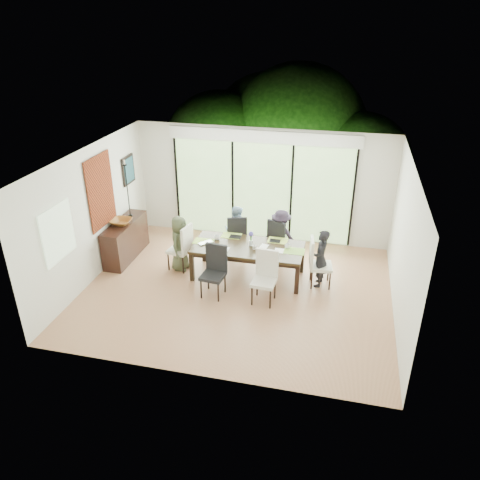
% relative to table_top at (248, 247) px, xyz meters
% --- Properties ---
extents(floor, '(6.00, 5.00, 0.01)m').
position_rel_table_top_xyz_m(floor, '(-0.09, -0.59, -0.68)').
color(floor, brown).
rests_on(floor, ground).
extents(ceiling, '(6.00, 5.00, 0.01)m').
position_rel_table_top_xyz_m(ceiling, '(-0.09, -0.59, 2.03)').
color(ceiling, white).
rests_on(ceiling, wall_back).
extents(wall_back, '(6.00, 0.02, 2.70)m').
position_rel_table_top_xyz_m(wall_back, '(-0.09, 1.92, 0.67)').
color(wall_back, silver).
rests_on(wall_back, floor).
extents(wall_front, '(6.00, 0.02, 2.70)m').
position_rel_table_top_xyz_m(wall_front, '(-0.09, -3.10, 0.67)').
color(wall_front, white).
rests_on(wall_front, floor).
extents(wall_left, '(0.02, 5.00, 2.70)m').
position_rel_table_top_xyz_m(wall_left, '(-3.10, -0.59, 0.67)').
color(wall_left, silver).
rests_on(wall_left, floor).
extents(wall_right, '(0.02, 5.00, 2.70)m').
position_rel_table_top_xyz_m(wall_right, '(2.92, -0.59, 0.67)').
color(wall_right, white).
rests_on(wall_right, floor).
extents(glass_doors, '(4.20, 0.02, 2.30)m').
position_rel_table_top_xyz_m(glass_doors, '(-0.09, 1.88, 0.52)').
color(glass_doors, '#598C3F').
rests_on(glass_doors, wall_back).
extents(blinds_header, '(4.40, 0.06, 0.28)m').
position_rel_table_top_xyz_m(blinds_header, '(-0.09, 1.87, 1.82)').
color(blinds_header, white).
rests_on(blinds_header, wall_back).
extents(mullion_a, '(0.05, 0.04, 2.30)m').
position_rel_table_top_xyz_m(mullion_a, '(-2.19, 1.87, 0.52)').
color(mullion_a, black).
rests_on(mullion_a, wall_back).
extents(mullion_b, '(0.05, 0.04, 2.30)m').
position_rel_table_top_xyz_m(mullion_b, '(-0.79, 1.87, 0.52)').
color(mullion_b, black).
rests_on(mullion_b, wall_back).
extents(mullion_c, '(0.05, 0.04, 2.30)m').
position_rel_table_top_xyz_m(mullion_c, '(0.61, 1.87, 0.52)').
color(mullion_c, black).
rests_on(mullion_c, wall_back).
extents(mullion_d, '(0.05, 0.04, 2.30)m').
position_rel_table_top_xyz_m(mullion_d, '(2.01, 1.87, 0.52)').
color(mullion_d, black).
rests_on(mullion_d, wall_back).
extents(side_window, '(0.02, 0.90, 1.00)m').
position_rel_table_top_xyz_m(side_window, '(-3.06, -1.79, 0.82)').
color(side_window, '#8CAD7F').
rests_on(side_window, wall_left).
extents(deck, '(6.00, 1.80, 0.10)m').
position_rel_table_top_xyz_m(deck, '(-0.09, 2.81, -0.73)').
color(deck, brown).
rests_on(deck, ground).
extents(rail_top, '(6.00, 0.08, 0.06)m').
position_rel_table_top_xyz_m(rail_top, '(-0.09, 3.61, -0.13)').
color(rail_top, brown).
rests_on(rail_top, deck).
extents(foliage_left, '(3.20, 3.20, 3.20)m').
position_rel_table_top_xyz_m(foliage_left, '(-1.89, 4.61, 0.76)').
color(foliage_left, '#14380F').
rests_on(foliage_left, ground).
extents(foliage_mid, '(4.00, 4.00, 4.00)m').
position_rel_table_top_xyz_m(foliage_mid, '(0.31, 5.21, 1.12)').
color(foliage_mid, '#14380F').
rests_on(foliage_mid, ground).
extents(foliage_right, '(2.80, 2.80, 2.80)m').
position_rel_table_top_xyz_m(foliage_right, '(2.11, 4.41, 0.58)').
color(foliage_right, '#14380F').
rests_on(foliage_right, ground).
extents(foliage_far, '(3.60, 3.60, 3.60)m').
position_rel_table_top_xyz_m(foliage_far, '(-0.69, 5.91, 0.94)').
color(foliage_far, '#14380F').
rests_on(foliage_far, ground).
extents(table_top, '(2.25, 1.03, 0.06)m').
position_rel_table_top_xyz_m(table_top, '(0.00, 0.00, 0.00)').
color(table_top, black).
rests_on(table_top, floor).
extents(table_apron, '(2.07, 0.84, 0.09)m').
position_rel_table_top_xyz_m(table_apron, '(0.00, 0.00, -0.08)').
color(table_apron, black).
rests_on(table_apron, floor).
extents(table_leg_fl, '(0.08, 0.08, 0.65)m').
position_rel_table_top_xyz_m(table_leg_fl, '(-1.08, -0.43, -0.35)').
color(table_leg_fl, black).
rests_on(table_leg_fl, floor).
extents(table_leg_fr, '(0.08, 0.08, 0.65)m').
position_rel_table_top_xyz_m(table_leg_fr, '(1.08, -0.43, -0.35)').
color(table_leg_fr, black).
rests_on(table_leg_fr, floor).
extents(table_leg_bl, '(0.08, 0.08, 0.65)m').
position_rel_table_top_xyz_m(table_leg_bl, '(-1.08, 0.43, -0.35)').
color(table_leg_bl, black).
rests_on(table_leg_bl, floor).
extents(table_leg_br, '(0.08, 0.08, 0.65)m').
position_rel_table_top_xyz_m(table_leg_br, '(1.08, 0.43, -0.35)').
color(table_leg_br, black).
rests_on(table_leg_br, floor).
extents(chair_left_end, '(0.50, 0.50, 1.03)m').
position_rel_table_top_xyz_m(chair_left_end, '(-1.50, 0.00, -0.16)').
color(chair_left_end, silver).
rests_on(chair_left_end, floor).
extents(chair_right_end, '(0.49, 0.49, 1.03)m').
position_rel_table_top_xyz_m(chair_right_end, '(1.50, 0.00, -0.16)').
color(chair_right_end, white).
rests_on(chair_right_end, floor).
extents(chair_far_left, '(0.54, 0.54, 1.03)m').
position_rel_table_top_xyz_m(chair_far_left, '(-0.45, 0.85, -0.16)').
color(chair_far_left, black).
rests_on(chair_far_left, floor).
extents(chair_far_right, '(0.56, 0.56, 1.03)m').
position_rel_table_top_xyz_m(chair_far_right, '(0.55, 0.85, -0.16)').
color(chair_far_right, black).
rests_on(chair_far_right, floor).
extents(chair_near_left, '(0.48, 0.48, 1.03)m').
position_rel_table_top_xyz_m(chair_near_left, '(-0.50, -0.87, -0.16)').
color(chair_near_left, black).
rests_on(chair_near_left, floor).
extents(chair_near_right, '(0.47, 0.47, 1.03)m').
position_rel_table_top_xyz_m(chair_near_right, '(0.50, -0.87, -0.16)').
color(chair_near_right, silver).
rests_on(chair_near_right, floor).
extents(person_left_end, '(0.41, 0.60, 1.21)m').
position_rel_table_top_xyz_m(person_left_end, '(-1.48, 0.00, -0.07)').
color(person_left_end, '#444C33').
rests_on(person_left_end, floor).
extents(person_right_end, '(0.39, 0.59, 1.21)m').
position_rel_table_top_xyz_m(person_right_end, '(1.48, 0.00, -0.07)').
color(person_right_end, black).
rests_on(person_right_end, floor).
extents(person_far_left, '(0.63, 0.48, 1.21)m').
position_rel_table_top_xyz_m(person_far_left, '(-0.45, 0.83, -0.07)').
color(person_far_left, '#7D9CB5').
rests_on(person_far_left, floor).
extents(person_far_right, '(0.62, 0.45, 1.21)m').
position_rel_table_top_xyz_m(person_far_right, '(0.55, 0.83, -0.07)').
color(person_far_right, '#251C2A').
rests_on(person_far_right, floor).
extents(placemat_left, '(0.41, 0.30, 0.01)m').
position_rel_table_top_xyz_m(placemat_left, '(-0.95, 0.00, 0.03)').
color(placemat_left, '#91B340').
rests_on(placemat_left, table_top).
extents(placemat_right, '(0.41, 0.30, 0.01)m').
position_rel_table_top_xyz_m(placemat_right, '(0.95, 0.00, 0.03)').
color(placemat_right, '#76A53B').
rests_on(placemat_right, table_top).
extents(placemat_far_l, '(0.41, 0.30, 0.01)m').
position_rel_table_top_xyz_m(placemat_far_l, '(-0.45, 0.40, 0.03)').
color(placemat_far_l, '#99BA42').
rests_on(placemat_far_l, table_top).
extents(placemat_far_r, '(0.41, 0.30, 0.01)m').
position_rel_table_top_xyz_m(placemat_far_r, '(0.55, 0.40, 0.03)').
color(placemat_far_r, '#9DB340').
rests_on(placemat_far_r, table_top).
extents(placemat_paper, '(0.41, 0.30, 0.01)m').
position_rel_table_top_xyz_m(placemat_paper, '(-0.55, -0.30, 0.03)').
color(placemat_paper, white).
rests_on(placemat_paper, table_top).
extents(tablet_far_l, '(0.24, 0.17, 0.01)m').
position_rel_table_top_xyz_m(tablet_far_l, '(-0.35, 0.35, 0.04)').
color(tablet_far_l, black).
rests_on(tablet_far_l, table_top).
extents(tablet_far_r, '(0.23, 0.16, 0.01)m').
position_rel_table_top_xyz_m(tablet_far_r, '(0.50, 0.35, 0.04)').
color(tablet_far_r, black).
rests_on(tablet_far_r, table_top).
extents(papers, '(0.28, 0.21, 0.00)m').
position_rel_table_top_xyz_m(papers, '(0.70, -0.05, 0.03)').
color(papers, white).
rests_on(papers, table_top).
extents(platter_base, '(0.24, 0.24, 0.02)m').
position_rel_table_top_xyz_m(platter_base, '(-0.55, -0.30, 0.05)').
color(platter_base, white).
rests_on(platter_base, table_top).
extents(platter_snacks, '(0.19, 0.19, 0.01)m').
position_rel_table_top_xyz_m(platter_snacks, '(-0.55, -0.30, 0.06)').
color(platter_snacks, '#C25016').
rests_on(platter_snacks, table_top).
extents(vase, '(0.08, 0.08, 0.11)m').
position_rel_table_top_xyz_m(vase, '(0.05, 0.05, 0.08)').
color(vase, silver).
rests_on(vase, table_top).
extents(hyacinth_stems, '(0.04, 0.04, 0.15)m').
position_rel_table_top_xyz_m(hyacinth_stems, '(0.05, 0.05, 0.20)').
color(hyacinth_stems, '#337226').
rests_on(hyacinth_stems, table_top).
extents(hyacinth_blooms, '(0.10, 0.10, 0.10)m').
position_rel_table_top_xyz_m(hyacinth_blooms, '(0.05, 0.05, 0.29)').
color(hyacinth_blooms, '#5045AE').
rests_on(hyacinth_blooms, table_top).
extents(laptop, '(0.36, 0.36, 0.02)m').
position_rel_table_top_xyz_m(laptop, '(-0.85, -0.10, 0.04)').
color(laptop, silver).
rests_on(laptop, table_top).
extents(cup_a, '(0.15, 0.15, 0.09)m').
position_rel_table_top_xyz_m(cup_a, '(-0.70, 0.15, 0.07)').
color(cup_a, white).
rests_on(cup_a, table_top).
extents(cup_b, '(0.13, 0.13, 0.09)m').
position_rel_table_top_xyz_m(cup_b, '(0.15, -0.10, 0.07)').
color(cup_b, white).
rests_on(cup_b, table_top).
extents(cup_c, '(0.15, 0.15, 0.09)m').
position_rel_table_top_xyz_m(cup_c, '(0.80, 0.10, 0.07)').
color(cup_c, white).
rests_on(cup_c, table_top).
extents(book, '(0.19, 0.23, 0.02)m').
position_rel_table_top_xyz_m(book, '(0.25, 0.05, 0.04)').
color(book, white).
rests_on(book, table_top).
extents(sideboard, '(0.43, 1.51, 0.85)m').
position_rel_table_top_xyz_m(sideboard, '(-2.85, 0.21, -0.25)').
color(sideboard, black).
rests_on(sideboard, floor).
extents(bowl, '(0.45, 0.45, 0.11)m').
position_rel_table_top_xyz_m(bowl, '(-2.85, 0.11, 0.23)').
color(bowl, brown).
rests_on(bowl, sideboard).
extents(candlestick_base, '(0.09, 0.09, 0.04)m').
position_rel_table_top_xyz_m(candlestick_base, '(-2.85, 0.56, 0.19)').
color(candlestick_base, black).
rests_on(candlestick_base, sideboard).
extents(candlestick_shaft, '(0.02, 0.02, 1.18)m').
position_rel_table_top_xyz_m(candlestick_shaft, '(-2.85, 0.56, 0.79)').
color(candlestick_shaft, black).
rests_on(candlestick_shaft, sideboard).
extents(candlestick_pan, '(0.09, 0.09, 0.03)m').
position_rel_table_top_xyz_m(candlestick_pan, '(-2.85, 0.56, 1.38)').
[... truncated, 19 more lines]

